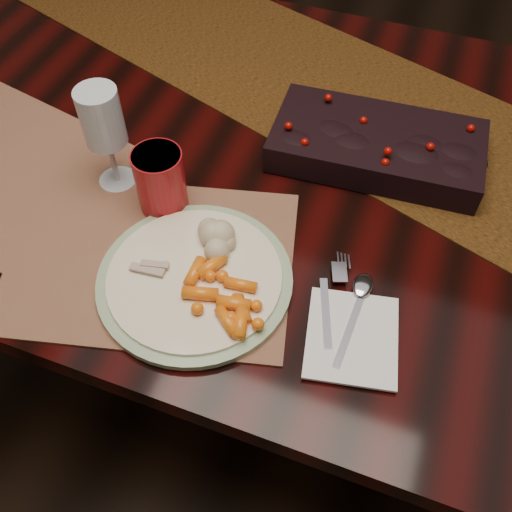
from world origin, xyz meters
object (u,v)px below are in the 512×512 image
(mashed_potatoes, at_px, (209,236))
(wine_glass, at_px, (107,140))
(turkey_shreds, at_px, (151,272))
(red_cup, at_px, (160,181))
(placemat_main, at_px, (151,259))
(napkin, at_px, (352,337))
(dining_table, at_px, (283,276))
(centerpiece, at_px, (377,142))
(baby_carrots, at_px, (219,292))
(dinner_plate, at_px, (195,279))

(mashed_potatoes, height_order, wine_glass, wine_glass)
(turkey_shreds, distance_m, red_cup, 0.16)
(turkey_shreds, height_order, red_cup, red_cup)
(placemat_main, xyz_separation_m, napkin, (0.33, -0.03, 0.00))
(placemat_main, relative_size, wine_glass, 2.34)
(placemat_main, distance_m, turkey_shreds, 0.05)
(dining_table, height_order, red_cup, red_cup)
(turkey_shreds, bearing_deg, centerpiece, 56.70)
(placemat_main, bearing_deg, red_cup, 91.34)
(red_cup, bearing_deg, mashed_potatoes, -30.72)
(dining_table, distance_m, baby_carrots, 0.52)
(baby_carrots, xyz_separation_m, turkey_shreds, (-0.11, 0.00, -0.00))
(centerpiece, distance_m, placemat_main, 0.44)
(mashed_potatoes, xyz_separation_m, turkey_shreds, (-0.06, -0.08, -0.02))
(dining_table, relative_size, turkey_shreds, 27.96)
(baby_carrots, bearing_deg, dinner_plate, 157.71)
(dinner_plate, relative_size, baby_carrots, 2.51)
(dinner_plate, bearing_deg, mashed_potatoes, 91.55)
(baby_carrots, distance_m, mashed_potatoes, 0.10)
(wine_glass, bearing_deg, mashed_potatoes, -23.12)
(dinner_plate, distance_m, napkin, 0.24)
(mashed_potatoes, distance_m, turkey_shreds, 0.10)
(mashed_potatoes, relative_size, wine_glass, 0.46)
(placemat_main, bearing_deg, wine_glass, 120.48)
(dining_table, distance_m, wine_glass, 0.56)
(mashed_potatoes, bearing_deg, turkey_shreds, -125.97)
(centerpiece, relative_size, wine_glass, 1.95)
(dinner_plate, xyz_separation_m, mashed_potatoes, (-0.00, 0.06, 0.03))
(dining_table, bearing_deg, red_cup, -130.16)
(baby_carrots, distance_m, red_cup, 0.22)
(placemat_main, distance_m, napkin, 0.33)
(centerpiece, relative_size, turkey_shreds, 5.62)
(placemat_main, distance_m, wine_glass, 0.21)
(placemat_main, xyz_separation_m, dinner_plate, (0.08, -0.02, 0.01))
(dining_table, relative_size, placemat_main, 4.14)
(centerpiece, relative_size, baby_carrots, 3.11)
(baby_carrots, xyz_separation_m, wine_glass, (-0.26, 0.17, 0.06))
(baby_carrots, bearing_deg, wine_glass, 146.78)
(dining_table, xyz_separation_m, baby_carrots, (0.00, -0.33, 0.40))
(mashed_potatoes, height_order, turkey_shreds, mashed_potatoes)
(mashed_potatoes, relative_size, turkey_shreds, 1.34)
(centerpiece, distance_m, turkey_shreds, 0.45)
(dinner_plate, bearing_deg, dining_table, 81.52)
(dining_table, distance_m, red_cup, 0.50)
(mashed_potatoes, bearing_deg, dining_table, 79.15)
(placemat_main, bearing_deg, mashed_potatoes, 15.07)
(dining_table, distance_m, placemat_main, 0.50)
(dining_table, bearing_deg, mashed_potatoes, -100.85)
(dinner_plate, height_order, wine_glass, wine_glass)
(dining_table, bearing_deg, baby_carrots, -89.83)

